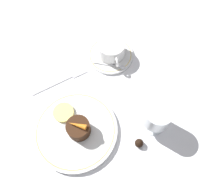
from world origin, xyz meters
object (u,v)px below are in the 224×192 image
dinner_plate (75,131)px  coffee_cup (110,49)px  fork (65,79)px  wine_glass (156,117)px  dessert_cake (77,129)px

dinner_plate → coffee_cup: coffee_cup is taller
dinner_plate → fork: bearing=176.6°
coffee_cup → wine_glass: bearing=8.1°
coffee_cup → dessert_cake: (0.23, -0.17, -0.00)m
dessert_cake → fork: bearing=-180.0°
coffee_cup → fork: (0.04, -0.17, -0.04)m
dinner_plate → dessert_cake: bearing=59.2°
wine_glass → fork: size_ratio=0.59×
coffee_cup → dessert_cake: bearing=-36.4°
coffee_cup → wine_glass: (0.27, 0.04, 0.03)m
fork → coffee_cup: bearing=103.9°
coffee_cup → wine_glass: wine_glass is taller
dinner_plate → fork: dinner_plate is taller
dinner_plate → dessert_cake: 0.03m
wine_glass → dessert_cake: 0.21m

